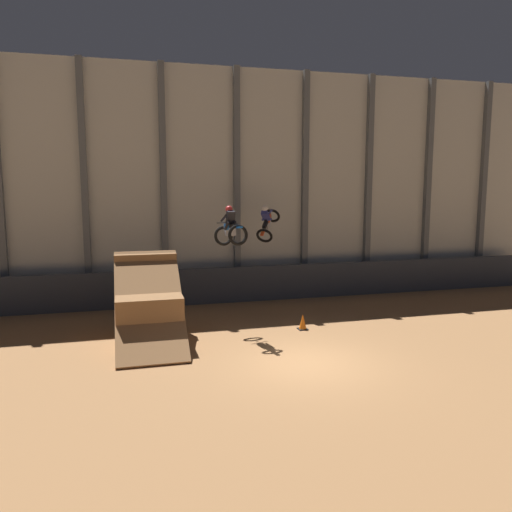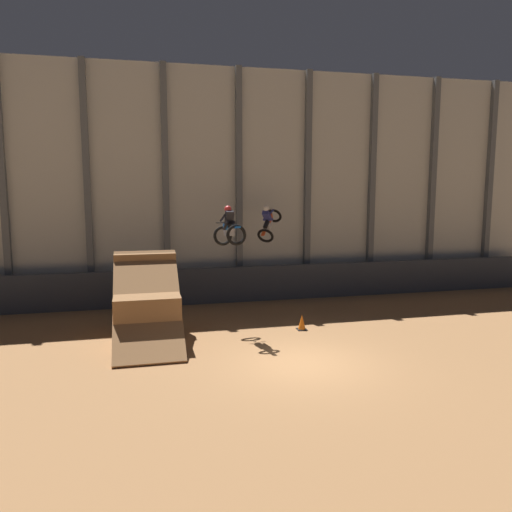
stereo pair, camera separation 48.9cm
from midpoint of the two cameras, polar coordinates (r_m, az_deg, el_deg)
The scene contains 7 objects.
ground_plane at distance 15.46m, azimuth 4.74°, elevation -12.11°, with size 60.00×60.00×0.00m, color #996B42.
arena_back_wall at distance 23.68m, azimuth -2.89°, elevation 8.09°, with size 32.00×0.40×10.71m.
lower_barrier at distance 23.07m, azimuth -2.26°, elevation -3.24°, with size 31.36×0.20×1.64m.
dirt_ramp at distance 17.88m, azimuth -12.98°, elevation -5.97°, with size 2.21×4.21×3.04m.
rider_bike_left_air at distance 17.87m, azimuth -3.73°, elevation 3.09°, with size 1.00×1.79×1.52m.
rider_bike_right_air at distance 21.88m, azimuth 0.67°, elevation 3.95°, with size 1.52×1.78×1.69m.
traffic_cone_near_ramp at distance 18.81m, azimuth 4.62°, elevation -7.54°, with size 0.36×0.36×0.58m.
Camera 1 is at (-5.15, -13.60, 5.30)m, focal length 35.00 mm.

